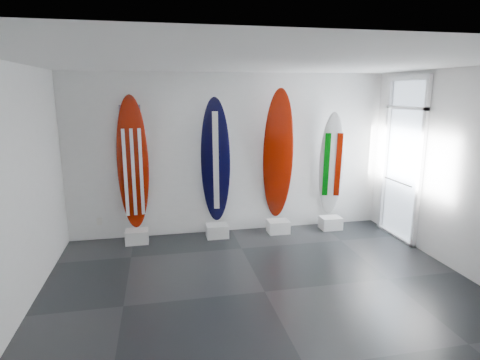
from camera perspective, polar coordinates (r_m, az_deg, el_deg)
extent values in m
plane|color=black|center=(5.55, 3.61, -15.86)|extent=(6.00, 6.00, 0.00)
plane|color=white|center=(4.90, 4.12, 16.73)|extent=(6.00, 6.00, 0.00)
plane|color=white|center=(7.41, -1.29, 3.72)|extent=(6.00, 0.00, 6.00)
plane|color=white|center=(2.81, 17.80, -12.14)|extent=(6.00, 0.00, 6.00)
plane|color=white|center=(5.13, -30.51, -2.09)|extent=(0.00, 5.00, 5.00)
plane|color=white|center=(6.48, 30.35, 0.68)|extent=(0.00, 5.00, 5.00)
cube|color=white|center=(7.35, -14.70, -7.92)|extent=(0.40, 0.30, 0.24)
ellipsoid|color=#781002|center=(7.11, -15.25, 2.29)|extent=(0.55, 0.23, 2.37)
cube|color=white|center=(7.40, -3.32, -7.36)|extent=(0.40, 0.30, 0.24)
ellipsoid|color=black|center=(7.16, -3.56, 2.62)|extent=(0.60, 0.49, 2.34)
cube|color=white|center=(7.65, 5.56, -6.73)|extent=(0.40, 0.30, 0.24)
ellipsoid|color=#781002|center=(7.40, 5.55, 3.52)|extent=(0.63, 0.52, 2.50)
cube|color=white|center=(8.02, 12.99, -6.08)|extent=(0.40, 0.30, 0.24)
ellipsoid|color=silver|center=(7.82, 13.11, 2.13)|extent=(0.55, 0.47, 2.06)
cube|color=silver|center=(7.63, -19.73, -5.67)|extent=(0.09, 0.02, 0.13)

